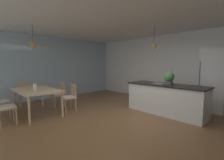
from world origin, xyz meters
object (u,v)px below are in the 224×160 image
Objects in this scene: chair_window_end at (25,93)px; vase_on_dining_table at (35,87)px; chair_far_left at (59,93)px; potted_plant_on_island at (169,78)px; kitchen_island at (166,98)px; refrigerator at (214,80)px; chair_far_right at (70,96)px; dining_table at (36,92)px; chair_near_right at (4,106)px.

vase_on_dining_table reaches higher than chair_window_end.
potted_plant_on_island reaches higher than chair_far_left.
chair_far_left is 3.78m from potted_plant_on_island.
kitchen_island is 1.18× the size of refrigerator.
chair_far_left is 0.44× the size of refrigerator.
chair_far_right is at bearing -134.92° from refrigerator.
refrigerator is (0.94, 1.28, 0.53)m from kitchen_island.
kitchen_island is 6.21× the size of potted_plant_on_island.
chair_far_left is 5.19m from refrigerator.
vase_on_dining_table is (-3.44, -4.24, -0.15)m from refrigerator.
chair_far_left is at bearing 180.00° from chair_far_right.
dining_table is at bearing -113.56° from chair_far_right.
chair_near_right is at bearing -76.25° from vase_on_dining_table.
chair_near_right is 2.30× the size of potted_plant_on_island.
chair_window_end is 1.47m from vase_on_dining_table.
chair_far_right is 0.37× the size of kitchen_island.
dining_table is 1.24m from chair_window_end.
vase_on_dining_table is (1.41, -0.10, 0.37)m from chair_window_end.
potted_plant_on_island reaches higher than dining_table.
refrigerator is (3.24, 3.25, 0.52)m from chair_far_right.
vase_on_dining_table is at bearing 103.75° from chair_near_right.
chair_near_right is 4.48× the size of vase_on_dining_table.
chair_window_end is 2.30× the size of potted_plant_on_island.
vase_on_dining_table is at bearing -101.38° from chair_far_right.
chair_far_left is at bearing -140.97° from refrigerator.
chair_window_end is 1.00× the size of chair_far_right.
chair_near_right is at bearing -122.48° from potted_plant_on_island.
vase_on_dining_table is (-2.58, -2.97, -0.25)m from potted_plant_on_island.
kitchen_island reaches higher than chair_window_end.
kitchen_island is 0.64m from potted_plant_on_island.
refrigerator is at bearing 48.75° from dining_table.
kitchen_island is at bearing 36.19° from chair_window_end.
chair_near_right is at bearing -122.86° from refrigerator.
chair_window_end is at bearing 175.84° from vase_on_dining_table.
chair_far_left is at bearing 113.21° from dining_table.
chair_far_right is (0.39, 0.89, -0.21)m from dining_table.
kitchen_island is (2.31, 3.76, -0.01)m from chair_near_right.
dining_table is 5.52m from refrigerator.
kitchen_island is 1.67m from refrigerator.
vase_on_dining_table is (-2.50, -2.97, 0.39)m from kitchen_island.
refrigerator is 10.26× the size of vase_on_dining_table.
vase_on_dining_table is (0.19, -0.10, 0.16)m from dining_table.
refrigerator is at bearing 40.44° from chair_window_end.
chair_far_right is (0.01, 1.78, 0.00)m from chair_near_right.
chair_window_end is (-1.22, 0.00, -0.21)m from dining_table.
chair_far_right is at bearing 89.82° from chair_near_right.
chair_far_right is 0.44× the size of refrigerator.
chair_window_end is at bearing 179.81° from dining_table.
potted_plant_on_island is at bearing 32.09° from chair_far_left.
dining_table is at bearing -0.19° from chair_window_end.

